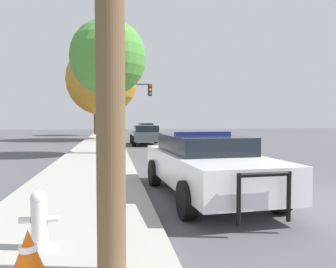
{
  "coord_description": "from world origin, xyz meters",
  "views": [
    {
      "loc": [
        -4.36,
        -6.68,
        1.79
      ],
      "look_at": [
        -0.67,
        14.88,
        0.82
      ],
      "focal_mm": 35.0,
      "sensor_mm": 36.0,
      "label": 1
    }
  ],
  "objects_px": {
    "tree_sidewalk_mid": "(102,80)",
    "traffic_light": "(123,99)",
    "car_background_distant": "(146,128)",
    "tree_sidewalk_near": "(108,58)",
    "police_car": "(205,163)",
    "tree_sidewalk_far": "(95,93)",
    "car_background_midblock": "(146,134)",
    "traffic_cone": "(28,250)",
    "fire_hydrant": "(39,217)"
  },
  "relations": [
    {
      "from": "tree_sidewalk_near",
      "to": "traffic_cone",
      "type": "bearing_deg",
      "value": -93.41
    },
    {
      "from": "car_background_distant",
      "to": "tree_sidewalk_far",
      "type": "distance_m",
      "value": 9.47
    },
    {
      "from": "car_background_distant",
      "to": "tree_sidewalk_near",
      "type": "xyz_separation_m",
      "value": [
        -4.56,
        -26.89,
        4.07
      ]
    },
    {
      "from": "fire_hydrant",
      "to": "car_background_midblock",
      "type": "height_order",
      "value": "car_background_midblock"
    },
    {
      "from": "traffic_light",
      "to": "tree_sidewalk_far",
      "type": "xyz_separation_m",
      "value": [
        -2.67,
        11.58,
        1.34
      ]
    },
    {
      "from": "police_car",
      "to": "car_background_midblock",
      "type": "distance_m",
      "value": 15.72
    },
    {
      "from": "tree_sidewalk_mid",
      "to": "traffic_cone",
      "type": "relative_size",
      "value": 17.43
    },
    {
      "from": "traffic_cone",
      "to": "fire_hydrant",
      "type": "bearing_deg",
      "value": 91.74
    },
    {
      "from": "fire_hydrant",
      "to": "tree_sidewalk_mid",
      "type": "relative_size",
      "value": 0.09
    },
    {
      "from": "police_car",
      "to": "tree_sidewalk_near",
      "type": "bearing_deg",
      "value": -79.35
    },
    {
      "from": "police_car",
      "to": "tree_sidewalk_mid",
      "type": "xyz_separation_m",
      "value": [
        -2.95,
        21.38,
        4.42
      ]
    },
    {
      "from": "fire_hydrant",
      "to": "tree_sidewalk_far",
      "type": "relative_size",
      "value": 0.11
    },
    {
      "from": "traffic_light",
      "to": "tree_sidewalk_mid",
      "type": "bearing_deg",
      "value": 120.09
    },
    {
      "from": "car_background_distant",
      "to": "tree_sidewalk_near",
      "type": "relative_size",
      "value": 0.73
    },
    {
      "from": "police_car",
      "to": "car_background_distant",
      "type": "distance_m",
      "value": 36.03
    },
    {
      "from": "traffic_light",
      "to": "tree_sidewalk_near",
      "type": "xyz_separation_m",
      "value": [
        -1.03,
        -9.4,
        1.37
      ]
    },
    {
      "from": "fire_hydrant",
      "to": "traffic_cone",
      "type": "bearing_deg",
      "value": -88.26
    },
    {
      "from": "car_background_midblock",
      "to": "tree_sidewalk_far",
      "type": "xyz_separation_m",
      "value": [
        -4.13,
        14.33,
        4.01
      ]
    },
    {
      "from": "fire_hydrant",
      "to": "car_background_midblock",
      "type": "xyz_separation_m",
      "value": [
        3.27,
        18.63,
        0.21
      ]
    },
    {
      "from": "tree_sidewalk_mid",
      "to": "traffic_cone",
      "type": "xyz_separation_m",
      "value": [
        -0.09,
        -24.96,
        -4.83
      ]
    },
    {
      "from": "traffic_cone",
      "to": "tree_sidewalk_far",
      "type": "bearing_deg",
      "value": 91.51
    },
    {
      "from": "traffic_cone",
      "to": "tree_sidewalk_mid",
      "type": "bearing_deg",
      "value": 89.78
    },
    {
      "from": "tree_sidewalk_near",
      "to": "tree_sidewalk_mid",
      "type": "xyz_separation_m",
      "value": [
        -0.66,
        12.31,
        0.42
      ]
    },
    {
      "from": "car_background_distant",
      "to": "car_background_midblock",
      "type": "xyz_separation_m",
      "value": [
        -2.06,
        -20.24,
        0.04
      ]
    },
    {
      "from": "traffic_light",
      "to": "car_background_distant",
      "type": "height_order",
      "value": "traffic_light"
    },
    {
      "from": "tree_sidewalk_near",
      "to": "fire_hydrant",
      "type": "bearing_deg",
      "value": -93.7
    },
    {
      "from": "fire_hydrant",
      "to": "car_background_distant",
      "type": "relative_size",
      "value": 0.16
    },
    {
      "from": "tree_sidewalk_far",
      "to": "fire_hydrant",
      "type": "bearing_deg",
      "value": -88.5
    },
    {
      "from": "traffic_light",
      "to": "tree_sidewalk_near",
      "type": "relative_size",
      "value": 0.7
    },
    {
      "from": "tree_sidewalk_near",
      "to": "traffic_cone",
      "type": "height_order",
      "value": "tree_sidewalk_near"
    },
    {
      "from": "police_car",
      "to": "car_background_midblock",
      "type": "xyz_separation_m",
      "value": [
        0.2,
        15.72,
        -0.03
      ]
    },
    {
      "from": "tree_sidewalk_mid",
      "to": "traffic_light",
      "type": "bearing_deg",
      "value": -59.91
    },
    {
      "from": "police_car",
      "to": "fire_hydrant",
      "type": "relative_size",
      "value": 6.89
    },
    {
      "from": "fire_hydrant",
      "to": "tree_sidewalk_near",
      "type": "height_order",
      "value": "tree_sidewalk_near"
    },
    {
      "from": "car_background_midblock",
      "to": "traffic_cone",
      "type": "distance_m",
      "value": 19.58
    },
    {
      "from": "police_car",
      "to": "car_background_distant",
      "type": "bearing_deg",
      "value": -97.14
    },
    {
      "from": "car_background_midblock",
      "to": "tree_sidewalk_mid",
      "type": "height_order",
      "value": "tree_sidewalk_mid"
    },
    {
      "from": "traffic_light",
      "to": "traffic_cone",
      "type": "bearing_deg",
      "value": -94.62
    },
    {
      "from": "traffic_light",
      "to": "car_background_midblock",
      "type": "bearing_deg",
      "value": -61.97
    },
    {
      "from": "police_car",
      "to": "tree_sidewalk_mid",
      "type": "relative_size",
      "value": 0.64
    },
    {
      "from": "traffic_cone",
      "to": "police_car",
      "type": "bearing_deg",
      "value": 49.62
    },
    {
      "from": "fire_hydrant",
      "to": "traffic_cone",
      "type": "relative_size",
      "value": 1.62
    },
    {
      "from": "traffic_light",
      "to": "tree_sidewalk_far",
      "type": "distance_m",
      "value": 11.96
    },
    {
      "from": "car_background_midblock",
      "to": "tree_sidewalk_far",
      "type": "height_order",
      "value": "tree_sidewalk_far"
    },
    {
      "from": "car_background_distant",
      "to": "car_background_midblock",
      "type": "relative_size",
      "value": 1.09
    },
    {
      "from": "police_car",
      "to": "fire_hydrant",
      "type": "height_order",
      "value": "police_car"
    },
    {
      "from": "car_background_distant",
      "to": "tree_sidewalk_mid",
      "type": "relative_size",
      "value": 0.59
    },
    {
      "from": "fire_hydrant",
      "to": "tree_sidewalk_near",
      "type": "relative_size",
      "value": 0.12
    },
    {
      "from": "car_background_midblock",
      "to": "fire_hydrant",
      "type": "bearing_deg",
      "value": -99.62
    },
    {
      "from": "tree_sidewalk_near",
      "to": "tree_sidewalk_far",
      "type": "bearing_deg",
      "value": 94.46
    }
  ]
}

